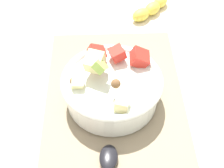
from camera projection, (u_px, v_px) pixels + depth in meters
name	position (u px, v px, depth m)	size (l,w,h in m)	color
ground_plane	(114.00, 97.00, 0.75)	(2.40, 2.40, 0.00)	silver
placemat	(114.00, 96.00, 0.75)	(0.44, 0.31, 0.01)	gray
salad_bowl	(112.00, 87.00, 0.71)	(0.22, 0.22, 0.12)	white
banana_whole	(151.00, 8.00, 0.95)	(0.13, 0.13, 0.04)	yellow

